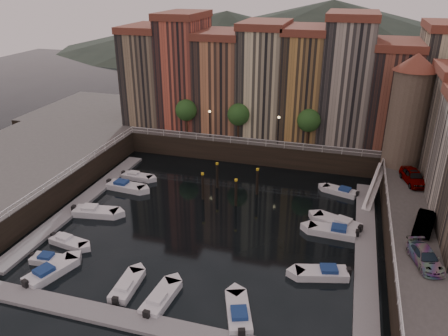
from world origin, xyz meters
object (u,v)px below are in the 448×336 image
(gangway, at_px, (375,184))
(car_b, at_px, (424,223))
(mooring_pilings, at_px, (228,184))
(boat_left_1, at_px, (68,242))
(corner_tower, at_px, (409,109))
(boat_left_0, at_px, (51,260))
(car_c, at_px, (425,258))
(car_a, at_px, (413,177))
(boat_left_2, at_px, (95,212))

(gangway, xyz_separation_m, car_b, (3.90, -11.36, 1.81))
(mooring_pilings, relative_size, boat_left_1, 1.46)
(corner_tower, xyz_separation_m, gangway, (-2.90, -4.50, -8.28))
(boat_left_0, bearing_deg, corner_tower, 34.77)
(car_b, relative_size, car_c, 0.98)
(boat_left_0, height_order, boat_left_1, boat_left_1)
(car_b, bearing_deg, car_a, 104.03)
(boat_left_0, relative_size, boat_left_1, 0.96)
(gangway, xyz_separation_m, car_c, (3.31, -17.10, 1.74))
(boat_left_1, bearing_deg, car_c, 12.84)
(mooring_pilings, distance_m, boat_left_0, 21.64)
(boat_left_2, bearing_deg, car_a, 10.51)
(boat_left_2, distance_m, car_a, 36.38)
(car_b, xyz_separation_m, car_c, (-0.59, -5.74, -0.07))
(corner_tower, xyz_separation_m, car_b, (1.00, -15.86, -6.47))
(boat_left_2, bearing_deg, mooring_pilings, 24.11)
(car_c, bearing_deg, boat_left_0, 171.84)
(gangway, distance_m, boat_left_2, 32.99)
(mooring_pilings, bearing_deg, car_c, -31.95)
(gangway, distance_m, car_b, 12.15)
(gangway, height_order, boat_left_1, gangway)
(corner_tower, height_order, gangway, corner_tower)
(mooring_pilings, height_order, car_a, car_a)
(boat_left_0, distance_m, car_c, 33.29)
(corner_tower, xyz_separation_m, car_a, (0.99, -5.49, -6.39))
(boat_left_2, bearing_deg, car_b, -6.11)
(corner_tower, height_order, car_a, corner_tower)
(gangway, xyz_separation_m, car_a, (3.89, -0.99, 1.89))
(boat_left_0, distance_m, boat_left_2, 9.14)
(corner_tower, xyz_separation_m, mooring_pilings, (-19.94, -8.90, -8.54))
(boat_left_0, height_order, car_b, car_b)
(mooring_pilings, distance_m, car_c, 24.07)
(gangway, xyz_separation_m, boat_left_2, (-30.28, -12.99, -1.51))
(boat_left_0, xyz_separation_m, car_b, (33.33, 10.73, 3.40))
(gangway, relative_size, car_b, 1.89)
(boat_left_2, relative_size, car_b, 1.23)
(boat_left_0, bearing_deg, boat_left_2, 90.69)
(car_a, bearing_deg, mooring_pilings, 174.06)
(boat_left_0, bearing_deg, car_a, 27.67)
(gangway, height_order, car_c, car_c)
(corner_tower, relative_size, mooring_pilings, 2.17)
(gangway, bearing_deg, car_c, -79.03)
(mooring_pilings, distance_m, boat_left_2, 15.83)
(corner_tower, height_order, boat_left_0, corner_tower)
(boat_left_1, bearing_deg, gangway, 42.19)
(corner_tower, bearing_deg, car_a, -79.73)
(car_c, bearing_deg, corner_tower, 74.26)
(car_a, bearing_deg, boat_left_1, -166.95)
(corner_tower, distance_m, boat_left_2, 38.77)
(gangway, bearing_deg, boat_left_0, -143.10)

